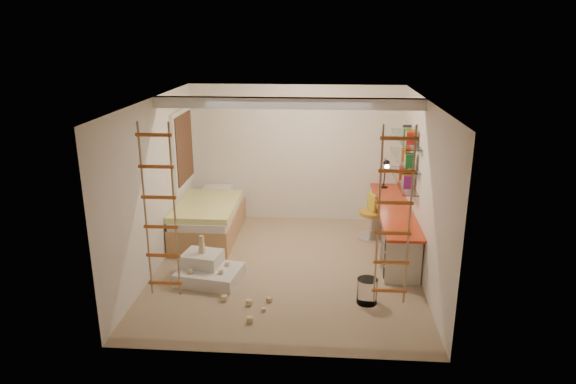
# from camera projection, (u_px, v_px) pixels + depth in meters

# --- Properties ---
(floor) EXTENTS (4.50, 4.50, 0.00)m
(floor) POSITION_uv_depth(u_px,v_px,m) (287.00, 268.00, 8.00)
(floor) COLOR #9A8263
(floor) RESTS_ON ground
(ceiling_beam) EXTENTS (4.00, 0.18, 0.16)m
(ceiling_beam) POSITION_uv_depth(u_px,v_px,m) (288.00, 103.00, 7.53)
(ceiling_beam) COLOR white
(ceiling_beam) RESTS_ON ceiling
(window_frame) EXTENTS (0.06, 1.15, 1.35)m
(window_frame) POSITION_uv_depth(u_px,v_px,m) (182.00, 148.00, 9.10)
(window_frame) COLOR white
(window_frame) RESTS_ON wall_left
(window_blind) EXTENTS (0.02, 1.00, 1.20)m
(window_blind) POSITION_uv_depth(u_px,v_px,m) (185.00, 148.00, 9.10)
(window_blind) COLOR #4C2D1E
(window_blind) RESTS_ON window_frame
(rope_ladder_left) EXTENTS (0.41, 0.04, 2.13)m
(rope_ladder_left) POSITION_uv_depth(u_px,v_px,m) (160.00, 212.00, 5.97)
(rope_ladder_left) COLOR #BD5920
(rope_ladder_left) RESTS_ON ceiling
(rope_ladder_right) EXTENTS (0.41, 0.04, 2.13)m
(rope_ladder_right) POSITION_uv_depth(u_px,v_px,m) (394.00, 218.00, 5.79)
(rope_ladder_right) COLOR #BF5D20
(rope_ladder_right) RESTS_ON ceiling
(waste_bin) EXTENTS (0.28, 0.28, 0.35)m
(waste_bin) POSITION_uv_depth(u_px,v_px,m) (367.00, 291.00, 6.93)
(waste_bin) COLOR white
(waste_bin) RESTS_ON floor
(desk) EXTENTS (0.56, 2.80, 0.75)m
(desk) POSITION_uv_depth(u_px,v_px,m) (393.00, 227.00, 8.58)
(desk) COLOR red
(desk) RESTS_ON floor
(shelves) EXTENTS (0.25, 1.80, 0.71)m
(shelves) POSITION_uv_depth(u_px,v_px,m) (404.00, 159.00, 8.50)
(shelves) COLOR white
(shelves) RESTS_ON wall_right
(bed) EXTENTS (1.02, 2.00, 0.69)m
(bed) POSITION_uv_depth(u_px,v_px,m) (209.00, 218.00, 9.17)
(bed) COLOR #AD7F51
(bed) RESTS_ON floor
(task_lamp) EXTENTS (0.14, 0.36, 0.57)m
(task_lamp) POSITION_uv_depth(u_px,v_px,m) (386.00, 170.00, 9.28)
(task_lamp) COLOR black
(task_lamp) RESTS_ON desk
(swivel_chair) EXTENTS (0.61, 0.61, 0.82)m
(swivel_chair) POSITION_uv_depth(u_px,v_px,m) (371.00, 222.00, 9.06)
(swivel_chair) COLOR #C08A24
(swivel_chair) RESTS_ON floor
(play_platform) EXTENTS (0.99, 0.83, 0.39)m
(play_platform) POSITION_uv_depth(u_px,v_px,m) (208.00, 270.00, 7.58)
(play_platform) COLOR silver
(play_platform) RESTS_ON floor
(toy_blocks) EXTENTS (1.24, 1.28, 0.66)m
(toy_blocks) POSITION_uv_depth(u_px,v_px,m) (226.00, 277.00, 7.20)
(toy_blocks) COLOR #CCB284
(toy_blocks) RESTS_ON floor
(books) EXTENTS (0.14, 0.70, 0.92)m
(books) POSITION_uv_depth(u_px,v_px,m) (404.00, 154.00, 8.47)
(books) COLOR #8C1E7F
(books) RESTS_ON shelves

